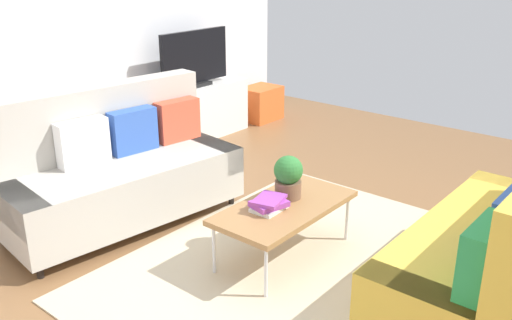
# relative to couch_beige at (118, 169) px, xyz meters

# --- Properties ---
(ground_plane) EXTENTS (7.68, 7.68, 0.00)m
(ground_plane) POSITION_rel_couch_beige_xyz_m (0.45, -1.38, -0.45)
(ground_plane) COLOR brown
(wall_far) EXTENTS (6.40, 0.12, 2.90)m
(wall_far) POSITION_rel_couch_beige_xyz_m (0.45, 1.42, 1.00)
(wall_far) COLOR silver
(wall_far) RESTS_ON ground_plane
(area_rug) EXTENTS (2.90, 2.20, 0.01)m
(area_rug) POSITION_rel_couch_beige_xyz_m (0.33, -1.62, -0.45)
(area_rug) COLOR beige
(area_rug) RESTS_ON ground_plane
(couch_beige) EXTENTS (1.99, 1.08, 1.10)m
(couch_beige) POSITION_rel_couch_beige_xyz_m (0.00, 0.00, 0.00)
(couch_beige) COLOR #B2ADA3
(couch_beige) RESTS_ON ground_plane
(couch_green) EXTENTS (1.90, 0.85, 1.10)m
(couch_green) POSITION_rel_couch_beige_xyz_m (0.66, -2.84, -0.01)
(couch_green) COLOR gold
(couch_green) RESTS_ON ground_plane
(coffee_table) EXTENTS (1.10, 0.56, 0.42)m
(coffee_table) POSITION_rel_couch_beige_xyz_m (0.38, -1.42, -0.06)
(coffee_table) COLOR #9E7042
(coffee_table) RESTS_ON ground_plane
(tv_console) EXTENTS (1.40, 0.44, 0.64)m
(tv_console) POSITION_rel_couch_beige_xyz_m (1.94, 1.08, -0.13)
(tv_console) COLOR silver
(tv_console) RESTS_ON ground_plane
(tv) EXTENTS (1.00, 0.20, 0.64)m
(tv) POSITION_rel_couch_beige_xyz_m (1.94, 1.06, 0.50)
(tv) COLOR black
(tv) RESTS_ON tv_console
(storage_trunk) EXTENTS (0.52, 0.40, 0.44)m
(storage_trunk) POSITION_rel_couch_beige_xyz_m (3.04, 0.98, -0.23)
(storage_trunk) COLOR orange
(storage_trunk) RESTS_ON ground_plane
(potted_plant) EXTENTS (0.21, 0.21, 0.32)m
(potted_plant) POSITION_rel_couch_beige_xyz_m (0.50, -1.36, 0.13)
(potted_plant) COLOR brown
(potted_plant) RESTS_ON coffee_table
(table_book_0) EXTENTS (0.25, 0.19, 0.03)m
(table_book_0) POSITION_rel_couch_beige_xyz_m (0.24, -1.39, -0.02)
(table_book_0) COLOR silver
(table_book_0) RESTS_ON coffee_table
(table_book_1) EXTENTS (0.28, 0.23, 0.04)m
(table_book_1) POSITION_rel_couch_beige_xyz_m (0.24, -1.39, 0.01)
(table_book_1) COLOR purple
(table_book_1) RESTS_ON table_book_0
(table_book_2) EXTENTS (0.28, 0.23, 0.02)m
(table_book_2) POSITION_rel_couch_beige_xyz_m (0.24, -1.39, 0.05)
(table_book_2) COLOR purple
(table_book_2) RESTS_ON table_book_1
(vase_0) EXTENTS (0.08, 0.08, 0.19)m
(vase_0) POSITION_rel_couch_beige_xyz_m (1.36, 1.13, 0.28)
(vase_0) COLOR #B24C4C
(vase_0) RESTS_ON tv_console
(bottle_0) EXTENTS (0.04, 0.04, 0.17)m
(bottle_0) POSITION_rel_couch_beige_xyz_m (1.50, 1.04, 0.27)
(bottle_0) COLOR #3F8C4C
(bottle_0) RESTS_ON tv_console
(bottle_1) EXTENTS (0.06, 0.06, 0.16)m
(bottle_1) POSITION_rel_couch_beige_xyz_m (1.60, 1.04, 0.27)
(bottle_1) COLOR silver
(bottle_1) RESTS_ON tv_console
(bottle_2) EXTENTS (0.06, 0.06, 0.22)m
(bottle_2) POSITION_rel_couch_beige_xyz_m (1.71, 1.04, 0.30)
(bottle_2) COLOR #3359B2
(bottle_2) RESTS_ON tv_console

